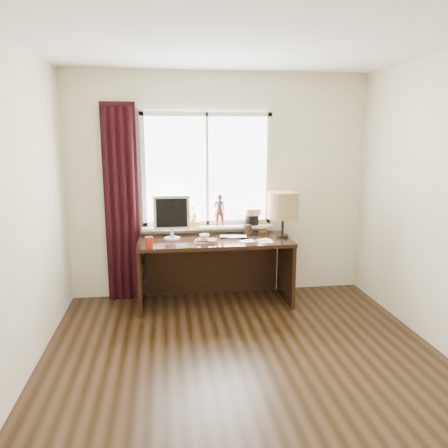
{
  "coord_description": "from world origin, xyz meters",
  "views": [
    {
      "loc": [
        -0.64,
        -3.08,
        1.89
      ],
      "look_at": [
        -0.05,
        1.25,
        1.0
      ],
      "focal_mm": 35.0,
      "sensor_mm": 36.0,
      "label": 1
    }
  ],
  "objects": [
    {
      "name": "loose_papers",
      "position": [
        0.37,
        1.49,
        0.75
      ],
      "size": [
        0.38,
        0.21,
        0.0
      ],
      "color": "white",
      "rests_on": "desk"
    },
    {
      "name": "icon_frame",
      "position": [
        0.51,
        1.92,
        0.81
      ],
      "size": [
        0.1,
        0.04,
        0.13
      ],
      "color": "gold",
      "rests_on": "desk"
    },
    {
      "name": "notebook_stack",
      "position": [
        -0.21,
        1.51,
        0.77
      ],
      "size": [
        0.25,
        0.21,
        0.03
      ],
      "color": "beige",
      "rests_on": "desk"
    },
    {
      "name": "monitor",
      "position": [
        -0.57,
        1.72,
        1.03
      ],
      "size": [
        0.4,
        0.18,
        0.49
      ],
      "color": "beige",
      "rests_on": "desk"
    },
    {
      "name": "curtain",
      "position": [
        -1.13,
        1.91,
        1.12
      ],
      "size": [
        0.38,
        0.09,
        2.25
      ],
      "color": "black",
      "rests_on": "floor"
    },
    {
      "name": "wall_back",
      "position": [
        0.0,
        2.0,
        1.3
      ],
      "size": [
        3.5,
        0.0,
        2.6
      ],
      "primitive_type": "cube",
      "rotation": [
        1.57,
        0.0,
        0.0
      ],
      "color": "beige",
      "rests_on": "ground"
    },
    {
      "name": "wall_left",
      "position": [
        -1.75,
        0.0,
        1.3
      ],
      "size": [
        0.0,
        4.0,
        2.6
      ],
      "primitive_type": "cube",
      "rotation": [
        1.57,
        0.0,
        1.57
      ],
      "color": "beige",
      "rests_on": "ground"
    },
    {
      "name": "table_lamp",
      "position": [
        0.67,
        1.63,
        1.11
      ],
      "size": [
        0.35,
        0.35,
        0.52
      ],
      "color": "black",
      "rests_on": "desk"
    },
    {
      "name": "red_cup",
      "position": [
        -0.82,
        1.38,
        0.81
      ],
      "size": [
        0.08,
        0.08,
        0.11
      ],
      "primitive_type": "cylinder",
      "color": "#9D230F",
      "rests_on": "desk"
    },
    {
      "name": "floor",
      "position": [
        0.0,
        0.0,
        0.0
      ],
      "size": [
        3.5,
        4.0,
        0.0
      ],
      "primitive_type": "cube",
      "color": "#372415",
      "rests_on": "ground"
    },
    {
      "name": "laptop",
      "position": [
        0.12,
        1.67,
        0.76
      ],
      "size": [
        0.33,
        0.24,
        0.02
      ],
      "primitive_type": "imported",
      "rotation": [
        0.0,
        0.0,
        -0.17
      ],
      "color": "silver",
      "rests_on": "desk"
    },
    {
      "name": "mug",
      "position": [
        -0.23,
        1.48,
        0.8
      ],
      "size": [
        0.14,
        0.13,
        0.1
      ],
      "primitive_type": "imported",
      "rotation": [
        0.0,
        0.0,
        0.46
      ],
      "color": "white",
      "rests_on": "desk"
    },
    {
      "name": "desk",
      "position": [
        -0.1,
        1.73,
        0.51
      ],
      "size": [
        1.7,
        0.7,
        0.75
      ],
      "color": "black",
      "rests_on": "floor"
    },
    {
      "name": "window",
      "position": [
        -0.13,
        1.95,
        1.31
      ],
      "size": [
        1.52,
        0.2,
        1.4
      ],
      "color": "white",
      "rests_on": "ground"
    },
    {
      "name": "desk_cables",
      "position": [
        0.21,
        1.66,
        0.75
      ],
      "size": [
        0.49,
        0.33,
        0.01
      ],
      "color": "black",
      "rests_on": "desk"
    },
    {
      "name": "ceiling",
      "position": [
        0.0,
        0.0,
        2.6
      ],
      "size": [
        3.5,
        4.0,
        0.0
      ],
      "primitive_type": "cube",
      "color": "white",
      "rests_on": "wall_back"
    },
    {
      "name": "wall_front",
      "position": [
        0.0,
        -2.0,
        1.3
      ],
      "size": [
        3.5,
        0.0,
        2.6
      ],
      "primitive_type": "cube",
      "rotation": [
        1.57,
        0.0,
        0.0
      ],
      "color": "beige",
      "rests_on": "ground"
    },
    {
      "name": "brush_holder",
      "position": [
        0.31,
        1.81,
        0.81
      ],
      "size": [
        0.09,
        0.09,
        0.25
      ],
      "color": "black",
      "rests_on": "desk"
    }
  ]
}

